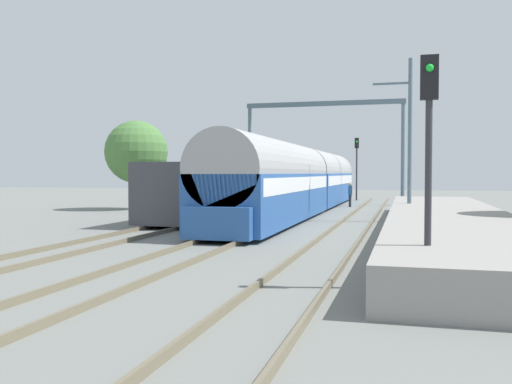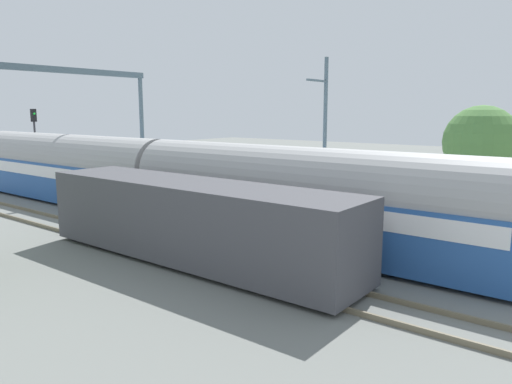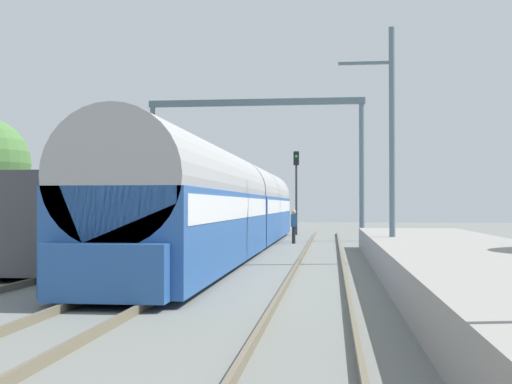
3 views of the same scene
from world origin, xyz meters
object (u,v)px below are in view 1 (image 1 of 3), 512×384
passenger_train (304,180)px  person_crossing (350,192)px  railway_signal_far (357,161)px  catenary_gantry (324,131)px  railway_signal_near (429,139)px  freight_car (211,190)px

passenger_train → person_crossing: passenger_train is taller
person_crossing → railway_signal_far: size_ratio=0.32×
catenary_gantry → person_crossing: bearing=-51.6°
person_crossing → catenary_gantry: 5.88m
railway_signal_near → catenary_gantry: (-6.53, 30.58, 2.52)m
railway_signal_near → railway_signal_far: railway_signal_far is taller
railway_signal_near → passenger_train: bearing=106.5°
passenger_train → railway_signal_near: size_ratio=6.86×
passenger_train → freight_car: passenger_train is taller
passenger_train → railway_signal_far: (1.92, 15.51, 1.50)m
passenger_train → person_crossing: bearing=68.0°
passenger_train → freight_car: (-3.86, -6.10, -0.50)m
passenger_train → railway_signal_near: bearing=-73.5°
passenger_train → railway_signal_near: railway_signal_near is taller
freight_car → railway_signal_far: bearing=75.0°
railway_signal_far → freight_car: bearing=-105.0°
catenary_gantry → railway_signal_near: bearing=-77.9°
railway_signal_near → freight_car: bearing=123.1°
freight_car → catenary_gantry: catenary_gantry is taller
railway_signal_far → catenary_gantry: size_ratio=0.45×
freight_car → person_crossing: bearing=62.4°
railway_signal_near → person_crossing: bearing=98.7°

